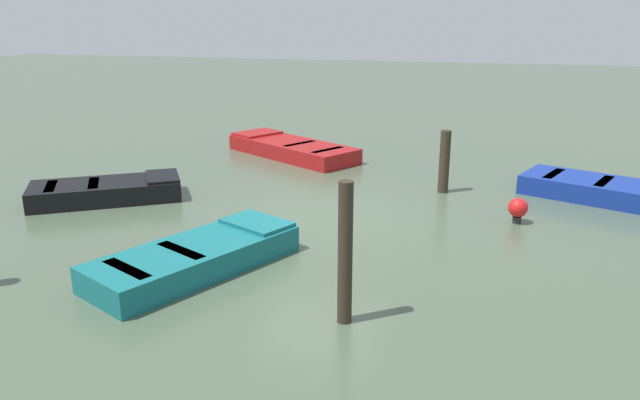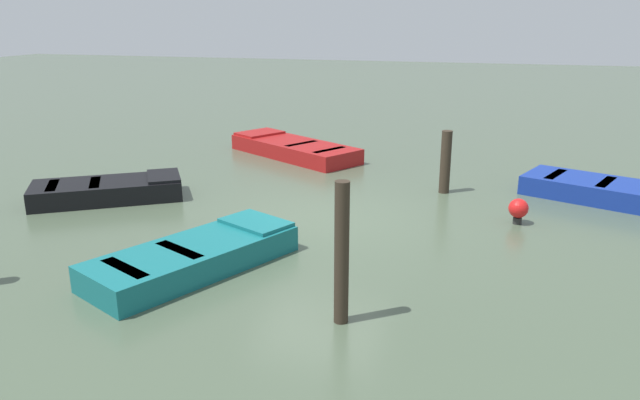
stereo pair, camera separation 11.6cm
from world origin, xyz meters
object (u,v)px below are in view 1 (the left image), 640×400
Objects in this scene: rowboat_teal at (196,256)px; rowboat_black at (107,190)px; marker_buoy at (518,208)px; rowboat_red at (291,148)px; rowboat_blue at (619,192)px; mooring_piling_mid_right at (345,254)px; mooring_piling_mid_left at (444,162)px.

rowboat_teal is 4.40m from rowboat_black.
marker_buoy is at bearing -27.26° from rowboat_black.
rowboat_teal is 0.86× the size of rowboat_red.
rowboat_blue is 2.16× the size of mooring_piling_mid_right.
marker_buoy is (1.50, -1.72, -0.39)m from mooring_piling_mid_left.
marker_buoy is at bearing -114.79° from rowboat_blue.
marker_buoy is (4.75, 3.56, 0.07)m from rowboat_teal.
rowboat_blue is 8.27× the size of marker_buoy.
rowboat_blue is at bearing -25.35° from rowboat_teal.
rowboat_black is (-10.22, -2.72, 0.00)m from rowboat_blue.
rowboat_blue is 3.59m from mooring_piling_mid_left.
rowboat_black is at bearing -159.48° from mooring_piling_mid_left.
rowboat_black is (-3.42, 2.78, 0.00)m from rowboat_teal.
mooring_piling_mid_right reaches higher than mooring_piling_mid_left.
rowboat_teal is at bearing -143.19° from marker_buoy.
rowboat_red is (-7.82, 2.25, -0.00)m from rowboat_blue.
marker_buoy is at bearing -27.46° from rowboat_teal.
mooring_piling_mid_left is at bearing -5.94° from rowboat_teal.
mooring_piling_mid_left reaches higher than rowboat_teal.
rowboat_blue and rowboat_red have the same top height.
rowboat_teal is 2.57× the size of mooring_piling_mid_left.
rowboat_red is 3.00× the size of mooring_piling_mid_left.
mooring_piling_mid_left is 6.32m from mooring_piling_mid_right.
mooring_piling_mid_left is at bearing -12.17° from rowboat_black.
rowboat_black and rowboat_red have the same top height.
mooring_piling_mid_right is (5.95, -3.78, 0.70)m from rowboat_black.
marker_buoy reaches higher than rowboat_teal.
rowboat_black is 0.78× the size of rowboat_red.
marker_buoy is at bearing -49.01° from mooring_piling_mid_left.
rowboat_teal is 7.82m from rowboat_red.
rowboat_red is 4.96m from mooring_piling_mid_left.
rowboat_black is at bearing -143.25° from rowboat_blue.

